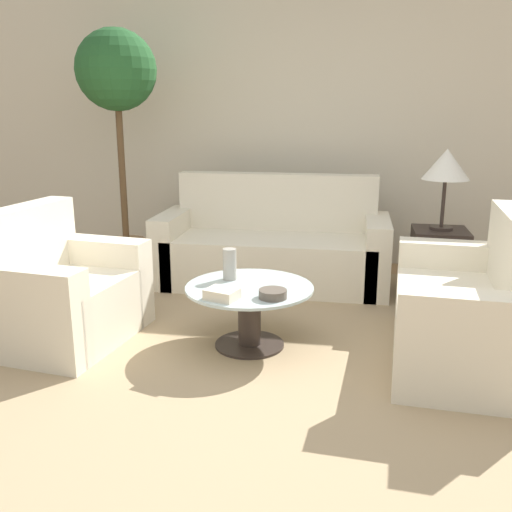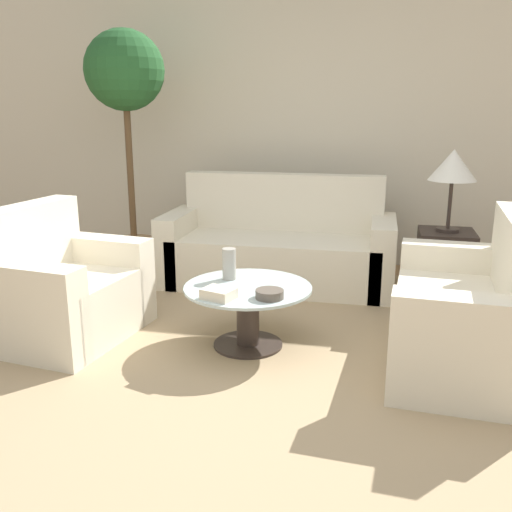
# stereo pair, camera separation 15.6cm
# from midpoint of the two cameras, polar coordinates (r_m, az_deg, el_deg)

# --- Properties ---
(ground_plane) EXTENTS (14.00, 14.00, 0.00)m
(ground_plane) POSITION_cam_midpoint_polar(r_m,az_deg,el_deg) (3.08, -3.81, -15.17)
(ground_plane) COLOR #9E754C
(wall_back) EXTENTS (10.00, 0.06, 2.60)m
(wall_back) POSITION_cam_midpoint_polar(r_m,az_deg,el_deg) (5.73, 3.38, 12.43)
(wall_back) COLOR beige
(wall_back) RESTS_ON ground_plane
(rug) EXTENTS (3.62, 3.70, 0.01)m
(rug) POSITION_cam_midpoint_polar(r_m,az_deg,el_deg) (3.81, -1.84, -8.93)
(rug) COLOR tan
(rug) RESTS_ON ground_plane
(sofa_main) EXTENTS (1.99, 0.80, 0.94)m
(sofa_main) POSITION_cam_midpoint_polar(r_m,az_deg,el_deg) (5.06, 0.87, 0.70)
(sofa_main) COLOR beige
(sofa_main) RESTS_ON ground_plane
(armchair) EXTENTS (0.87, 1.07, 0.91)m
(armchair) POSITION_cam_midpoint_polar(r_m,az_deg,el_deg) (4.06, -19.97, -3.82)
(armchair) COLOR beige
(armchair) RESTS_ON ground_plane
(loveseat) EXTENTS (0.86, 1.41, 0.93)m
(loveseat) POSITION_cam_midpoint_polar(r_m,az_deg,el_deg) (3.71, 19.70, -5.54)
(loveseat) COLOR beige
(loveseat) RESTS_ON ground_plane
(coffee_table) EXTENTS (0.83, 0.83, 0.41)m
(coffee_table) POSITION_cam_midpoint_polar(r_m,az_deg,el_deg) (3.71, -1.87, -5.20)
(coffee_table) COLOR #332823
(coffee_table) RESTS_ON ground_plane
(side_table) EXTENTS (0.43, 0.43, 0.56)m
(side_table) POSITION_cam_midpoint_polar(r_m,az_deg,el_deg) (4.90, 16.88, -0.67)
(side_table) COLOR #332823
(side_table) RESTS_ON ground_plane
(table_lamp) EXTENTS (0.37, 0.37, 0.65)m
(table_lamp) POSITION_cam_midpoint_polar(r_m,az_deg,el_deg) (4.76, 17.60, 8.57)
(table_lamp) COLOR #332823
(table_lamp) RESTS_ON side_table
(potted_plant) EXTENTS (0.70, 0.70, 2.19)m
(potted_plant) POSITION_cam_midpoint_polar(r_m,az_deg,el_deg) (5.34, -14.53, 15.46)
(potted_plant) COLOR #93704C
(potted_plant) RESTS_ON ground_plane
(vase) EXTENTS (0.09, 0.09, 0.21)m
(vase) POSITION_cam_midpoint_polar(r_m,az_deg,el_deg) (3.78, -3.84, -0.83)
(vase) COLOR #9E998E
(vase) RESTS_ON coffee_table
(bowl) EXTENTS (0.17, 0.17, 0.05)m
(bowl) POSITION_cam_midpoint_polar(r_m,az_deg,el_deg) (3.43, 0.39, -3.82)
(bowl) COLOR brown
(bowl) RESTS_ON coffee_table
(book_stack) EXTENTS (0.22, 0.20, 0.06)m
(book_stack) POSITION_cam_midpoint_polar(r_m,az_deg,el_deg) (3.42, -4.72, -3.83)
(book_stack) COLOR beige
(book_stack) RESTS_ON coffee_table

